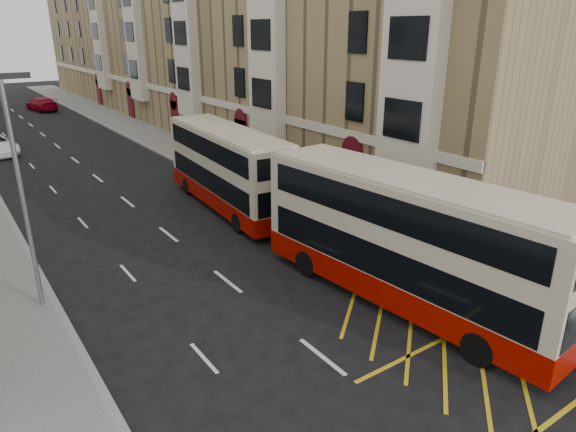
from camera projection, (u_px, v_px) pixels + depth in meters
pavement_right at (195, 155)px, 39.94m from camera, size 4.00×120.00×0.15m
kerb_right at (171, 159)px, 38.86m from camera, size 0.25×120.00×0.15m
road_markings at (45, 136)px, 47.21m from camera, size 10.00×110.00×0.01m
terrace_right at (187, 47)px, 52.88m from camera, size 10.75×79.00×15.25m
guard_railing at (420, 261)px, 20.07m from camera, size 0.06×6.56×1.01m
street_lamp_near at (22, 184)px, 16.81m from camera, size 0.93×0.18×8.00m
double_decker_front at (406, 241)px, 17.96m from camera, size 3.75×12.10×4.75m
double_decker_rear at (228, 169)px, 27.75m from camera, size 3.36×11.21×4.41m
litter_bin at (571, 329)px, 15.95m from camera, size 0.56×0.56×0.93m
pedestrian_mid at (527, 286)px, 17.79m from camera, size 0.86×0.67×1.74m
pedestrian_far at (446, 269)px, 19.21m from camera, size 0.91×0.39×1.55m
car_red at (42, 104)px, 61.35m from camera, size 3.09×5.82×1.61m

